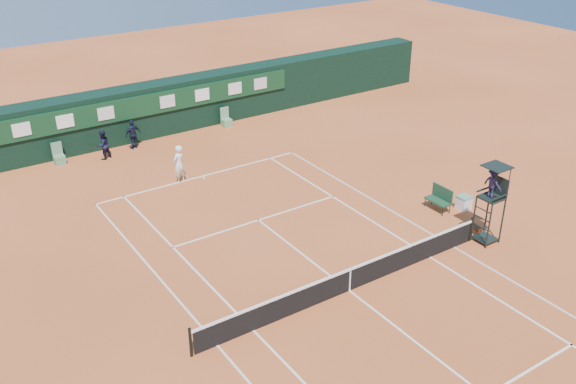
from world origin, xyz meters
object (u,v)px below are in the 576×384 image
object	(u,v)px
tennis_net	(350,279)
cooler	(464,203)
player	(179,164)
umpire_chair	(493,188)
player_bench	(440,197)

from	to	relation	value
tennis_net	cooler	xyz separation A→B (m)	(8.33, 2.11, -0.18)
tennis_net	player	xyz separation A→B (m)	(-1.20, 11.86, 0.47)
tennis_net	umpire_chair	distance (m)	7.18
cooler	player	world-z (taller)	player
tennis_net	umpire_chair	world-z (taller)	umpire_chair
tennis_net	player_bench	world-z (taller)	same
tennis_net	cooler	bearing A→B (deg)	14.25
tennis_net	umpire_chair	size ratio (longest dim) A/B	3.77
cooler	player	xyz separation A→B (m)	(-9.52, 9.75, 0.65)
cooler	player	bearing A→B (deg)	134.33
player_bench	cooler	size ratio (longest dim) A/B	1.86
player	tennis_net	bearing A→B (deg)	69.20
tennis_net	player	bearing A→B (deg)	95.77
cooler	umpire_chair	bearing A→B (deg)	-119.81
tennis_net	player_bench	size ratio (longest dim) A/B	10.75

